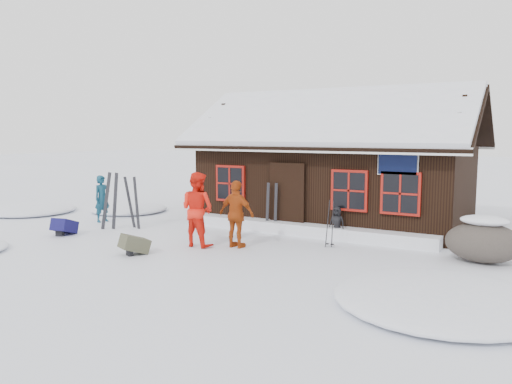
# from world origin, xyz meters

# --- Properties ---
(ground) EXTENTS (120.00, 120.00, 0.00)m
(ground) POSITION_xyz_m (0.00, 0.00, 0.00)
(ground) COLOR white
(ground) RESTS_ON ground
(mountain_hut) EXTENTS (8.90, 6.09, 4.42)m
(mountain_hut) POSITION_xyz_m (1.50, 4.98, 1.58)
(mountain_hut) COLOR black
(mountain_hut) RESTS_ON ground
(snow_drift) EXTENTS (7.60, 0.60, 0.35)m
(snow_drift) POSITION_xyz_m (1.50, 2.25, 0.17)
(snow_drift) COLOR white
(snow_drift) RESTS_ON ground
(snow_mounds) EXTENTS (20.60, 13.20, 0.48)m
(snow_mounds) POSITION_xyz_m (1.65, 1.86, 0.00)
(snow_mounds) COLOR white
(snow_mounds) RESTS_ON ground
(skier_teal) EXTENTS (0.46, 0.62, 1.55)m
(skier_teal) POSITION_xyz_m (-5.16, 0.92, 0.77)
(skier_teal) COLOR navy
(skier_teal) RESTS_ON ground
(skier_orange_left) EXTENTS (0.97, 0.77, 1.93)m
(skier_orange_left) POSITION_xyz_m (-0.29, -0.40, 0.96)
(skier_orange_left) COLOR red
(skier_orange_left) RESTS_ON ground
(skier_orange_right) EXTENTS (1.03, 0.47, 1.73)m
(skier_orange_right) POSITION_xyz_m (0.70, -0.06, 0.86)
(skier_orange_right) COLOR #AB4111
(skier_orange_right) RESTS_ON ground
(skier_crouched) EXTENTS (0.45, 0.30, 0.91)m
(skier_crouched) POSITION_xyz_m (2.55, 2.20, 0.45)
(skier_crouched) COLOR black
(skier_crouched) RESTS_ON ground
(boulder) EXTENTS (1.65, 1.24, 0.96)m
(boulder) POSITION_xyz_m (6.32, 1.49, 0.49)
(boulder) COLOR #4F463F
(boulder) RESTS_ON ground
(ski_pair_left) EXTENTS (0.62, 0.25, 1.80)m
(ski_pair_left) POSITION_xyz_m (-3.95, 0.12, 0.85)
(ski_pair_left) COLOR black
(ski_pair_left) RESTS_ON ground
(ski_pair_mid) EXTENTS (0.60, 0.16, 1.64)m
(ski_pair_mid) POSITION_xyz_m (-3.53, 0.64, 0.77)
(ski_pair_mid) COLOR black
(ski_pair_mid) RESTS_ON ground
(ski_pair_right) EXTENTS (0.38, 0.12, 1.52)m
(ski_pair_right) POSITION_xyz_m (0.50, 2.20, 0.71)
(ski_pair_right) COLOR black
(ski_pair_right) RESTS_ON ground
(ski_poles) EXTENTS (0.23, 0.11, 1.26)m
(ski_poles) POSITION_xyz_m (2.75, 1.18, 0.59)
(ski_poles) COLOR black
(ski_poles) RESTS_ON ground
(backpack_blue) EXTENTS (0.62, 0.74, 0.35)m
(backpack_blue) POSITION_xyz_m (-4.46, -1.18, 0.18)
(backpack_blue) COLOR #13114A
(backpack_blue) RESTS_ON ground
(backpack_olive) EXTENTS (0.69, 0.77, 0.34)m
(backpack_olive) POSITION_xyz_m (-1.06, -1.90, 0.17)
(backpack_olive) COLOR #484833
(backpack_olive) RESTS_ON ground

